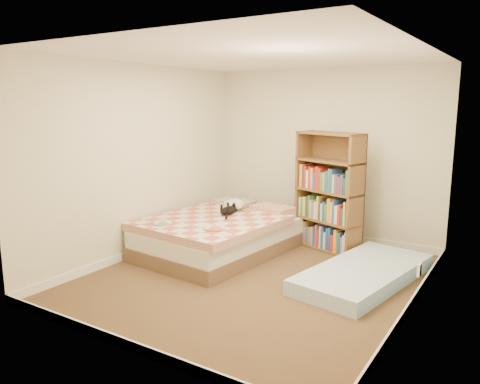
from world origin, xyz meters
The scene contains 6 objects.
room centered at (0.00, 0.00, 1.20)m, with size 3.51×4.01×2.51m.
bed centered at (-0.88, 0.56, 0.25)m, with size 1.68×2.21×0.56m.
bookshelf centered at (0.30, 1.49, 0.59)m, with size 1.08×0.64×1.62m.
floor_mattress centered at (1.11, 0.56, 0.09)m, with size 0.86×1.91×0.17m, color #7FAAD5.
black_cat centered at (-0.85, 0.74, 0.56)m, with size 0.21×0.56×0.13m.
white_dog centered at (-0.93, 0.99, 0.58)m, with size 0.35×0.38×0.16m.
Camera 1 is at (2.63, -4.48, 1.99)m, focal length 35.00 mm.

